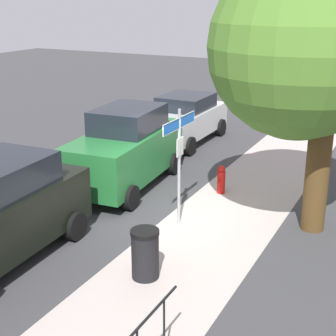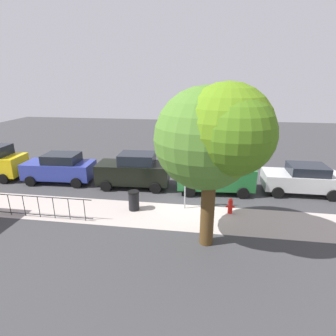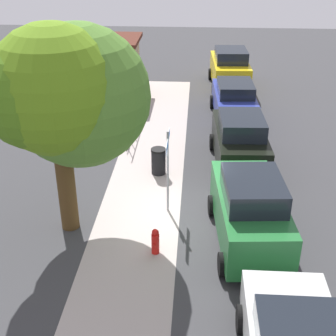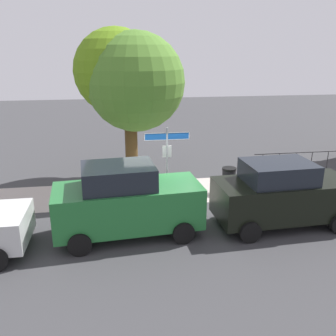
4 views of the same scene
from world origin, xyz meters
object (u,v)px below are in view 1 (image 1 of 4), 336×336
at_px(car_silver, 184,118).
at_px(street_sign, 179,144).
at_px(fire_hydrant, 221,180).
at_px(trash_bin, 145,254).
at_px(shade_tree, 320,37).
at_px(car_green, 126,149).

bearing_deg(car_silver, street_sign, 24.40).
bearing_deg(fire_hydrant, street_sign, -5.12).
relative_size(street_sign, trash_bin, 2.79).
bearing_deg(street_sign, car_silver, -155.58).
relative_size(street_sign, car_silver, 0.66).
bearing_deg(fire_hydrant, trash_bin, 3.65).
distance_m(car_silver, trash_bin, 9.47).
bearing_deg(shade_tree, street_sign, -63.51).
distance_m(car_silver, car_green, 4.83).
relative_size(car_green, trash_bin, 4.46).
bearing_deg(trash_bin, fire_hydrant, -176.35).
bearing_deg(shade_tree, fire_hydrant, -110.81).
relative_size(shade_tree, trash_bin, 6.28).
bearing_deg(trash_bin, shade_tree, 150.84).
bearing_deg(trash_bin, car_silver, -159.05).
bearing_deg(fire_hydrant, car_green, -75.62).
bearing_deg(car_green, street_sign, 52.44).
relative_size(street_sign, fire_hydrant, 3.51).
relative_size(shade_tree, car_green, 1.41).
relative_size(street_sign, car_green, 0.63).
distance_m(shade_tree, car_green, 5.93).
height_order(shade_tree, car_silver, shade_tree).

